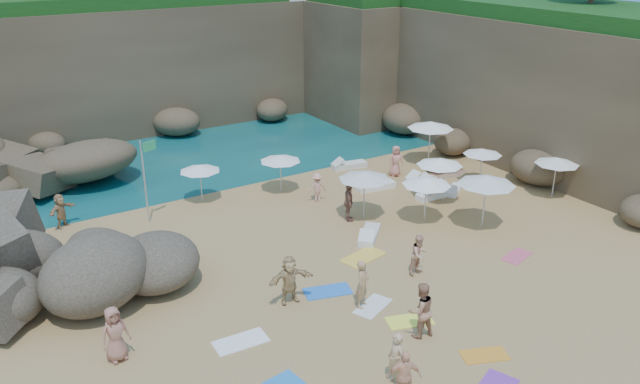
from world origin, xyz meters
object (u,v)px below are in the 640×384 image
person_stand_1 (421,310)px  parasol_2 (365,175)px  flag_pole (146,170)px  person_stand_5 (61,211)px  parasol_0 (200,168)px  person_stand_3 (349,202)px  lounger_0 (349,165)px  person_stand_2 (317,187)px  person_stand_4 (396,161)px  parasol_1 (280,158)px  person_stand_6 (396,359)px  rock_outcrop (56,288)px

person_stand_1 → parasol_2: bearing=-107.5°
flag_pole → person_stand_5: flag_pole is taller
parasol_0 → person_stand_5: (-6.45, 0.56, -0.93)m
flag_pole → person_stand_5: bearing=155.8°
parasol_2 → flag_pole: bearing=150.4°
parasol_0 → person_stand_3: (4.80, -5.78, -0.81)m
person_stand_1 → flag_pole: bearing=-63.8°
lounger_0 → person_stand_2: bearing=-132.6°
person_stand_5 → parasol_2: bearing=-61.5°
person_stand_1 → person_stand_5: bearing=-54.2°
person_stand_3 → person_stand_4: (5.50, 3.44, -0.06)m
person_stand_1 → person_stand_2: 11.77m
parasol_0 → lounger_0: bearing=0.1°
parasol_2 → lounger_0: parasol_2 is taller
person_stand_4 → parasol_0: bearing=-173.2°
parasol_0 → person_stand_5: 6.54m
parasol_0 → parasol_1: (3.91, -0.99, 0.07)m
person_stand_1 → person_stand_6: (-2.17, -1.43, -0.12)m
person_stand_3 → person_stand_4: size_ratio=1.08×
flag_pole → lounger_0: bearing=5.1°
lounger_0 → person_stand_3: size_ratio=1.09×
parasol_2 → person_stand_1: size_ratio=1.24×
parasol_1 → person_stand_2: (0.89, -2.06, -1.07)m
parasol_1 → person_stand_5: parasol_1 is taller
parasol_0 → person_stand_1: 14.50m
lounger_0 → person_stand_2: 5.13m
flag_pole → person_stand_4: bearing=-5.6°
parasol_0 → parasol_2: 8.11m
parasol_1 → person_stand_5: 10.52m
rock_outcrop → person_stand_2: rock_outcrop is taller
parasol_2 → person_stand_4: parasol_2 is taller
person_stand_4 → person_stand_2: bearing=-153.1°
rock_outcrop → parasol_0: 9.38m
rock_outcrop → person_stand_5: 5.67m
person_stand_5 → parasol_1: bearing=-41.9°
person_stand_1 → person_stand_2: person_stand_1 is taller
person_stand_5 → person_stand_6: size_ratio=0.93×
parasol_0 → person_stand_4: bearing=-12.8°
person_stand_5 → flag_pole: bearing=-57.6°
rock_outcrop → person_stand_6: bearing=-56.3°
flag_pole → person_stand_6: bearing=-80.9°
lounger_0 → person_stand_6: size_ratio=1.18×
parasol_1 → person_stand_1: (-2.27, -13.40, -0.83)m
lounger_0 → person_stand_2: size_ratio=1.38×
parasol_1 → person_stand_6: bearing=-106.7°
person_stand_1 → person_stand_4: bearing=-118.3°
person_stand_1 → person_stand_6: person_stand_1 is taller
flag_pole → person_stand_6: flag_pole is taller
lounger_0 → person_stand_5: 15.34m
parasol_1 → person_stand_2: bearing=-66.6°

